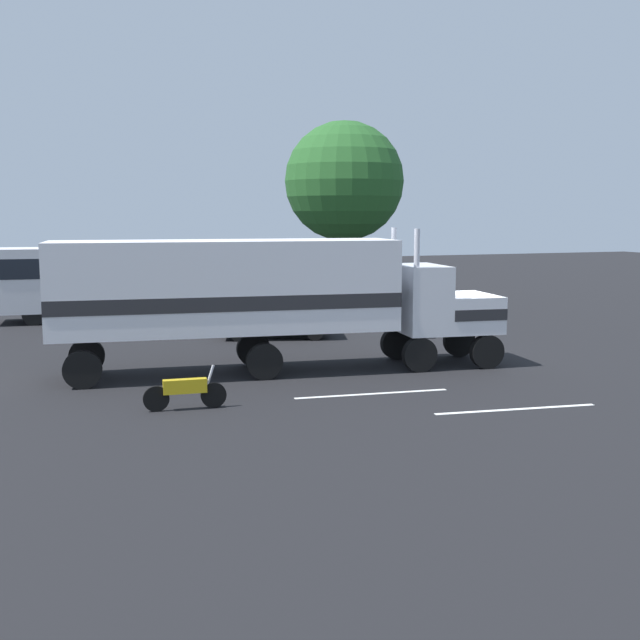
# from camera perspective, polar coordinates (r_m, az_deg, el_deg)

# --- Properties ---
(ground_plane) EXTENTS (120.00, 120.00, 0.00)m
(ground_plane) POSITION_cam_1_polar(r_m,az_deg,el_deg) (26.92, 10.61, -2.92)
(ground_plane) COLOR black
(lane_stripe_near) EXTENTS (4.39, 0.61, 0.01)m
(lane_stripe_near) POSITION_cam_1_polar(r_m,az_deg,el_deg) (21.58, 3.84, -5.45)
(lane_stripe_near) COLOR silver
(lane_stripe_near) RESTS_ON ground_plane
(lane_stripe_mid) EXTENTS (4.39, 0.71, 0.01)m
(lane_stripe_mid) POSITION_cam_1_polar(r_m,az_deg,el_deg) (20.50, 14.22, -6.39)
(lane_stripe_mid) COLOR silver
(lane_stripe_mid) RESTS_ON ground_plane
(semi_truck) EXTENTS (14.36, 4.24, 4.50)m
(semi_truck) POSITION_cam_1_polar(r_m,az_deg,el_deg) (24.17, -4.32, 2.03)
(semi_truck) COLOR white
(semi_truck) RESTS_ON ground_plane
(person_bystander) EXTENTS (0.37, 0.47, 1.63)m
(person_bystander) POSITION_cam_1_polar(r_m,az_deg,el_deg) (26.94, -5.40, -0.88)
(person_bystander) COLOR black
(person_bystander) RESTS_ON ground_plane
(parked_bus) EXTENTS (11.19, 3.56, 3.40)m
(parked_bus) POSITION_cam_1_polar(r_m,az_deg,el_deg) (37.70, -14.66, 3.17)
(parked_bus) COLOR silver
(parked_bus) RESTS_ON ground_plane
(parked_car) EXTENTS (4.73, 2.98, 1.57)m
(parked_car) POSITION_cam_1_polar(r_m,az_deg,el_deg) (31.15, -3.14, 0.16)
(parked_car) COLOR black
(parked_car) RESTS_ON ground_plane
(motorcycle) EXTENTS (2.11, 0.32, 1.12)m
(motorcycle) POSITION_cam_1_polar(r_m,az_deg,el_deg) (20.07, -9.87, -5.17)
(motorcycle) COLOR black
(motorcycle) RESTS_ON ground_plane
(tree_left) EXTENTS (6.35, 6.35, 9.86)m
(tree_left) POSITION_cam_1_polar(r_m,az_deg,el_deg) (42.03, 1.80, 10.15)
(tree_left) COLOR brown
(tree_left) RESTS_ON ground_plane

